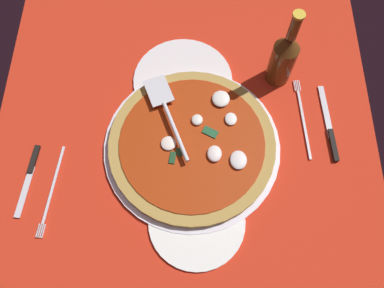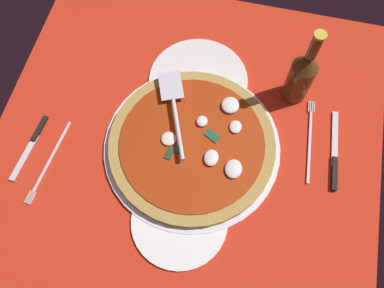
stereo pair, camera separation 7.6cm
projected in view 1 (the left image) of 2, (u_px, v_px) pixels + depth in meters
The scene contains 10 objects.
ground_plane at pixel (185, 146), 95.10cm from camera, with size 92.94×92.94×0.80cm, color red.
checker_pattern at pixel (185, 145), 94.69cm from camera, with size 92.94×92.94×0.10cm.
pizza_pan at pixel (192, 147), 93.85cm from camera, with size 42.15×42.15×1.17cm, color silver.
dinner_plate_left at pixel (183, 81), 101.12cm from camera, with size 25.52×25.52×1.00cm, color white.
dinner_plate_right at pixel (197, 222), 86.92cm from camera, with size 21.56×21.56×1.00cm, color white.
pizza at pixel (193, 144), 92.38cm from camera, with size 39.45×39.45×3.29cm.
pizza_server at pixel (168, 112), 92.69cm from camera, with size 23.16×11.87×1.00cm.
place_setting_near at pixel (41, 182), 90.64cm from camera, with size 23.14×15.73×1.40cm.
place_setting_far at pixel (316, 124), 96.40cm from camera, with size 22.53×14.54×1.40cm.
beer_bottle at pixel (284, 57), 93.84cm from camera, with size 6.21×6.21×23.83cm.
Camera 1 is at (36.45, 2.15, 87.43)cm, focal length 36.60 mm.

